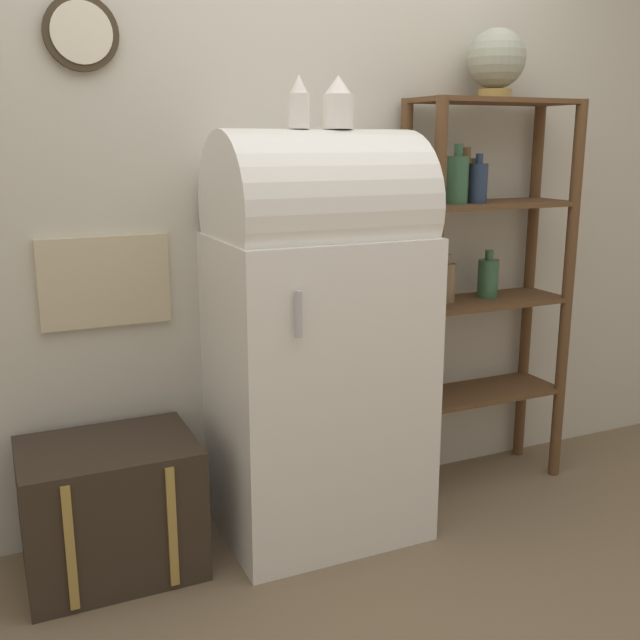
% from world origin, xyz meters
% --- Properties ---
extents(ground_plane, '(12.00, 12.00, 0.00)m').
position_xyz_m(ground_plane, '(0.00, 0.00, 0.00)').
color(ground_plane, '#7A664C').
extents(wall_back, '(7.00, 0.09, 2.70)m').
position_xyz_m(wall_back, '(-0.00, 0.57, 1.35)').
color(wall_back, beige).
rests_on(wall_back, ground_plane).
extents(refrigerator, '(0.76, 0.61, 1.57)m').
position_xyz_m(refrigerator, '(-0.00, 0.26, 0.80)').
color(refrigerator, white).
rests_on(refrigerator, ground_plane).
extents(suitcase_trunk, '(0.61, 0.46, 0.49)m').
position_xyz_m(suitcase_trunk, '(-0.80, 0.29, 0.24)').
color(suitcase_trunk, '#33281E').
rests_on(suitcase_trunk, ground_plane).
extents(shelf_unit, '(0.74, 0.31, 1.69)m').
position_xyz_m(shelf_unit, '(0.85, 0.38, 0.99)').
color(shelf_unit, brown).
rests_on(shelf_unit, ground_plane).
extents(globe, '(0.24, 0.24, 0.28)m').
position_xyz_m(globe, '(0.87, 0.40, 1.85)').
color(globe, '#AD8942').
rests_on(globe, shelf_unit).
extents(vase_left, '(0.08, 0.08, 0.18)m').
position_xyz_m(vase_left, '(-0.08, 0.25, 1.65)').
color(vase_left, white).
rests_on(vase_left, refrigerator).
extents(vase_center, '(0.11, 0.11, 0.19)m').
position_xyz_m(vase_center, '(0.07, 0.25, 1.65)').
color(vase_center, white).
rests_on(vase_center, refrigerator).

